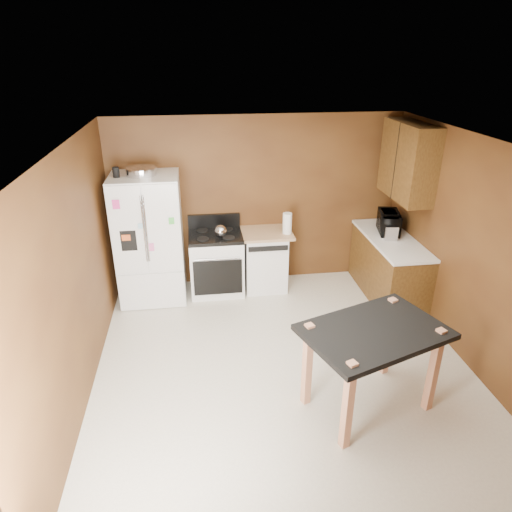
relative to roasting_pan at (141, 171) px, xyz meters
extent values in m
plane|color=beige|center=(1.57, -1.90, -1.85)|extent=(4.50, 4.50, 0.00)
plane|color=white|center=(1.57, -1.90, 0.65)|extent=(4.50, 4.50, 0.00)
plane|color=brown|center=(1.57, 0.35, -0.60)|extent=(4.20, 0.00, 4.20)
plane|color=brown|center=(1.57, -4.15, -0.60)|extent=(4.20, 0.00, 4.20)
plane|color=brown|center=(-0.53, -1.90, -0.60)|extent=(0.00, 4.50, 4.50)
plane|color=brown|center=(3.67, -1.90, -0.60)|extent=(0.00, 4.50, 4.50)
cylinder|color=silver|center=(0.00, 0.00, 0.00)|extent=(0.40, 0.40, 0.10)
cylinder|color=black|center=(-0.30, -0.08, 0.02)|extent=(0.09, 0.09, 0.13)
sphere|color=silver|center=(1.01, -0.08, -0.86)|extent=(0.17, 0.17, 0.17)
cylinder|color=white|center=(1.96, -0.04, -0.81)|extent=(0.15, 0.15, 0.30)
cylinder|color=green|center=(1.97, 0.07, -0.90)|extent=(0.12, 0.12, 0.11)
cube|color=silver|center=(3.33, -0.42, -0.85)|extent=(0.20, 0.29, 0.20)
imported|color=black|center=(3.40, -0.22, -0.81)|extent=(0.43, 0.55, 0.27)
cube|color=white|center=(0.02, -0.03, -0.95)|extent=(0.90, 0.75, 1.80)
cube|color=white|center=(-0.20, -0.41, -0.67)|extent=(0.43, 0.02, 1.20)
cube|color=white|center=(0.25, -0.41, -0.67)|extent=(0.43, 0.02, 1.20)
cube|color=white|center=(0.02, -0.41, -1.57)|extent=(0.88, 0.02, 0.54)
cube|color=black|center=(-0.20, -0.42, -0.80)|extent=(0.20, 0.01, 0.28)
cylinder|color=silver|center=(0.01, -0.44, -0.65)|extent=(0.02, 0.02, 0.90)
cylinder|color=silver|center=(0.04, -0.44, -0.65)|extent=(0.02, 0.02, 0.90)
cube|color=#E23591|center=(-0.30, -0.44, -0.30)|extent=(0.09, 0.00, 0.12)
cube|color=green|center=(0.36, -0.44, -0.55)|extent=(0.07, 0.00, 0.09)
cube|color=#DD5924|center=(-0.23, -0.44, -0.75)|extent=(0.11, 0.00, 0.08)
cube|color=pink|center=(0.07, -0.44, -0.90)|extent=(0.08, 0.00, 0.11)
cube|color=#94C4DF|center=(-0.03, -0.44, -0.60)|extent=(0.07, 0.00, 0.07)
cube|color=white|center=(0.93, 0.02, -1.42)|extent=(0.76, 0.65, 0.85)
cube|color=black|center=(0.93, 0.02, -0.97)|extent=(0.76, 0.65, 0.05)
cube|color=black|center=(0.93, 0.31, -0.85)|extent=(0.76, 0.06, 0.20)
cube|color=black|center=(0.93, -0.31, -1.47)|extent=(0.68, 0.02, 0.52)
cylinder|color=silver|center=(0.93, -0.32, -1.18)|extent=(0.62, 0.02, 0.02)
cylinder|color=black|center=(0.75, 0.18, -0.94)|extent=(0.17, 0.17, 0.02)
cylinder|color=black|center=(1.11, 0.18, -0.94)|extent=(0.17, 0.17, 0.02)
cylinder|color=black|center=(0.75, -0.14, -0.94)|extent=(0.17, 0.17, 0.02)
cylinder|color=black|center=(1.11, -0.14, -0.94)|extent=(0.17, 0.17, 0.02)
cube|color=white|center=(1.65, 0.05, -1.42)|extent=(0.60, 0.60, 0.85)
cube|color=black|center=(1.65, -0.26, -1.09)|extent=(0.56, 0.02, 0.07)
cube|color=tan|center=(1.65, 0.05, -0.98)|extent=(0.78, 0.62, 0.04)
cube|color=brown|center=(3.37, -0.45, -1.42)|extent=(0.60, 1.55, 0.86)
cube|color=white|center=(3.37, -0.45, -0.97)|extent=(0.63, 1.58, 0.04)
cube|color=brown|center=(3.50, -0.35, 0.10)|extent=(0.35, 1.05, 1.00)
cube|color=black|center=(3.32, -0.35, 0.10)|extent=(0.01, 0.01, 1.00)
cube|color=black|center=(2.29, -2.60, -0.96)|extent=(1.53, 1.27, 0.05)
cube|color=tan|center=(1.69, -2.48, -1.38)|extent=(0.10, 0.10, 0.94)
cube|color=tan|center=(2.67, -2.12, -1.38)|extent=(0.10, 0.10, 0.94)
cube|color=tan|center=(1.91, -3.08, -1.38)|extent=(0.10, 0.10, 0.94)
cube|color=tan|center=(2.89, -2.72, -1.38)|extent=(0.10, 0.10, 0.94)
camera|label=1|loc=(0.70, -6.02, 1.48)|focal=32.00mm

